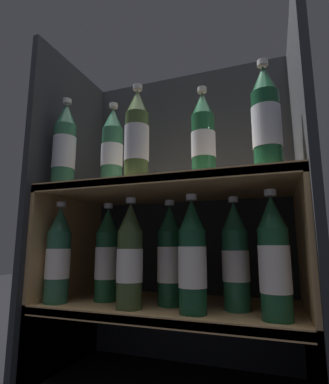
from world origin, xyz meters
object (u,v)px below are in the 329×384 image
(bottle_lower_front_1, at_px, (130,258))
(bottle_lower_front_2, at_px, (192,259))
(bottle_upper_front_0, at_px, (64,147))
(bottle_lower_back_2, at_px, (235,258))
(bottle_upper_back_1, at_px, (203,139))
(bottle_upper_back_0, at_px, (112,150))
(bottle_lower_back_1, at_px, (170,257))
(bottle_upper_front_1, at_px, (137,138))
(bottle_lower_front_3, at_px, (274,260))
(bottle_upper_front_2, at_px, (266,120))
(bottle_lower_front_0, at_px, (58,257))
(bottle_lower_back_0, at_px, (107,256))

(bottle_lower_front_1, xyz_separation_m, bottle_lower_front_2, (0.17, 0.00, -0.00))
(bottle_lower_front_1, bearing_deg, bottle_lower_front_2, 0.00)
(bottle_upper_front_0, bearing_deg, bottle_lower_back_2, 8.86)
(bottle_upper_back_1, bearing_deg, bottle_upper_back_0, -180.00)
(bottle_lower_front_1, distance_m, bottle_lower_back_2, 0.27)
(bottle_upper_back_0, height_order, bottle_upper_back_1, same)
(bottle_upper_back_1, distance_m, bottle_lower_back_1, 0.34)
(bottle_upper_front_0, relative_size, bottle_upper_front_1, 1.00)
(bottle_upper_front_1, height_order, bottle_lower_front_3, bottle_upper_front_1)
(bottle_upper_front_2, distance_m, bottle_lower_back_2, 0.35)
(bottle_lower_front_2, height_order, bottle_lower_front_3, same)
(bottle_lower_front_0, xyz_separation_m, bottle_lower_back_2, (0.49, 0.08, 0.00))
(bottle_upper_front_0, bearing_deg, bottle_upper_front_1, -0.00)
(bottle_lower_front_3, relative_size, bottle_lower_back_1, 1.00)
(bottle_upper_front_1, bearing_deg, bottle_lower_front_2, 0.00)
(bottle_lower_front_1, xyz_separation_m, bottle_lower_back_1, (0.08, 0.08, -0.00))
(bottle_upper_back_1, bearing_deg, bottle_upper_front_2, -24.12)
(bottle_upper_front_0, height_order, bottle_lower_front_3, bottle_upper_front_0)
(bottle_lower_front_2, distance_m, bottle_lower_back_0, 0.29)
(bottle_lower_back_2, bearing_deg, bottle_upper_front_2, -38.88)
(bottle_upper_front_0, distance_m, bottle_upper_front_2, 0.58)
(bottle_lower_front_1, distance_m, bottle_lower_front_3, 0.35)
(bottle_upper_front_2, bearing_deg, bottle_upper_back_1, 155.88)
(bottle_upper_front_1, distance_m, bottle_lower_back_2, 0.41)
(bottle_upper_front_0, height_order, bottle_upper_front_2, same)
(bottle_upper_front_1, distance_m, bottle_lower_back_0, 0.36)
(bottle_lower_front_0, bearing_deg, bottle_upper_front_2, -0.00)
(bottle_upper_front_2, bearing_deg, bottle_upper_front_0, 180.00)
(bottle_upper_front_2, relative_size, bottle_lower_back_1, 1.00)
(bottle_lower_front_0, bearing_deg, bottle_upper_front_0, -180.00)
(bottle_upper_back_0, bearing_deg, bottle_lower_front_2, -15.51)
(bottle_lower_front_2, bearing_deg, bottle_upper_back_0, 164.49)
(bottle_upper_back_0, bearing_deg, bottle_lower_back_0, 180.00)
(bottle_upper_front_1, relative_size, bottle_lower_front_1, 1.00)
(bottle_upper_front_0, distance_m, bottle_lower_back_2, 0.59)
(bottle_upper_front_1, xyz_separation_m, bottle_upper_back_1, (0.17, 0.08, 0.00))
(bottle_lower_front_0, xyz_separation_m, bottle_lower_front_2, (0.39, 0.00, -0.00))
(bottle_upper_back_0, bearing_deg, bottle_upper_back_1, 0.00)
(bottle_lower_back_1, bearing_deg, bottle_lower_front_3, -15.81)
(bottle_lower_front_2, bearing_deg, bottle_lower_back_0, 164.81)
(bottle_lower_front_0, xyz_separation_m, bottle_lower_front_1, (0.23, -0.00, -0.00))
(bottle_lower_front_0, height_order, bottle_lower_front_3, same)
(bottle_upper_back_0, xyz_separation_m, bottle_lower_back_1, (0.19, 0.00, -0.33))
(bottle_upper_front_1, height_order, bottle_upper_back_0, same)
(bottle_lower_front_3, xyz_separation_m, bottle_lower_back_2, (-0.09, 0.08, 0.00))
(bottle_upper_front_2, xyz_separation_m, bottle_lower_front_3, (-0.00, 0.00, -0.33))
(bottle_lower_back_2, bearing_deg, bottle_upper_front_1, -162.78)
(bottle_upper_front_2, relative_size, bottle_upper_back_1, 1.00)
(bottle_upper_back_1, distance_m, bottle_lower_front_2, 0.34)
(bottle_upper_front_0, distance_m, bottle_lower_front_1, 0.40)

